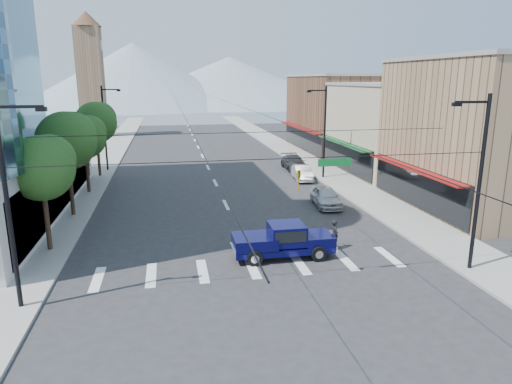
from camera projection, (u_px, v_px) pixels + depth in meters
ground at (262, 279)px, 22.63m from camera, size 160.00×160.00×0.00m
sidewalk_left at (108, 156)px, 58.52m from camera, size 4.00×120.00×0.15m
sidewalk_right at (288, 150)px, 62.94m from camera, size 4.00×120.00×0.15m
shop_near at (494, 135)px, 34.51m from camera, size 12.00×14.00×11.00m
shop_mid at (401, 129)px, 48.10m from camera, size 12.00×14.00×9.00m
shop_far at (345, 114)px, 63.22m from camera, size 12.00×18.00×10.00m
clock_tower at (90, 73)px, 76.11m from camera, size 4.80×4.80×20.40m
mountain_left at (134, 75)px, 160.17m from camera, size 80.00×80.00×22.00m
mountain_right at (229, 81)px, 176.62m from camera, size 90.00×90.00×18.00m
tree_near at (44, 166)px, 25.20m from camera, size 3.65×3.64×6.71m
tree_midnear at (68, 139)px, 31.73m from camera, size 4.09×4.09×7.52m
tree_midfar at (86, 136)px, 38.54m from camera, size 3.65×3.64×6.71m
tree_far at (97, 121)px, 45.07m from camera, size 4.09×4.09×7.52m
signal_rig at (270, 193)px, 20.59m from camera, size 21.80×0.20×9.00m
lamp_pole_nw at (106, 125)px, 48.07m from camera, size 2.00×0.25×9.00m
lamp_pole_ne at (323, 129)px, 44.37m from camera, size 2.00×0.25×9.00m
pickup_truck at (283, 240)px, 25.21m from camera, size 5.68×2.25×1.92m
pedestrian at (334, 234)px, 26.44m from camera, size 0.49×0.69×1.78m
parked_car_near at (326, 197)px, 35.43m from camera, size 2.15×4.61×1.53m
parked_car_mid at (302, 173)px, 44.67m from camera, size 1.89×4.44×1.42m
parked_car_far at (294, 163)px, 49.92m from camera, size 2.22×5.25×1.51m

